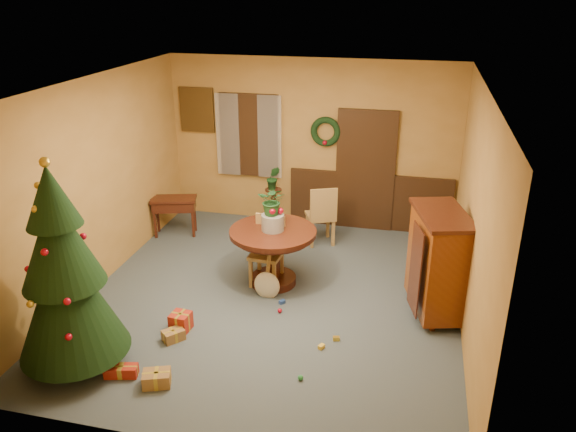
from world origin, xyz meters
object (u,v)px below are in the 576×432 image
(christmas_tree, at_px, (64,274))
(chair_near, at_px, (268,248))
(dining_table, at_px, (273,246))
(sideboard, at_px, (438,260))
(writing_desk, at_px, (174,207))

(christmas_tree, bearing_deg, chair_near, 56.09)
(dining_table, relative_size, chair_near, 1.22)
(christmas_tree, bearing_deg, sideboard, 27.81)
(sideboard, bearing_deg, chair_near, 172.53)
(writing_desk, bearing_deg, christmas_tree, -83.85)
(christmas_tree, bearing_deg, dining_table, 54.18)
(sideboard, bearing_deg, dining_table, 173.37)
(chair_near, height_order, christmas_tree, christmas_tree)
(dining_table, bearing_deg, christmas_tree, -125.82)
(chair_near, height_order, writing_desk, chair_near)
(chair_near, xyz_separation_m, sideboard, (2.32, -0.30, 0.22))
(dining_table, bearing_deg, chair_near, 152.37)
(dining_table, relative_size, christmas_tree, 0.50)
(dining_table, height_order, christmas_tree, christmas_tree)
(dining_table, distance_m, sideboard, 2.26)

